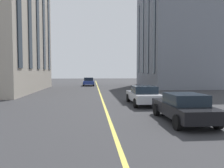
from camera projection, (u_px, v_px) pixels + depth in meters
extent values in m
cube|color=#D8C64C|center=(103.00, 101.00, 17.31)|extent=(80.00, 0.16, 0.01)
cube|color=black|center=(183.00, 109.00, 10.29)|extent=(4.40, 1.80, 0.55)
cube|color=#19232D|center=(185.00, 99.00, 10.05)|extent=(1.85, 1.58, 0.50)
cylinder|color=black|center=(156.00, 110.00, 11.68)|extent=(0.64, 0.22, 0.64)
cylinder|color=black|center=(187.00, 109.00, 11.83)|extent=(0.64, 0.22, 0.64)
cylinder|color=black|center=(177.00, 122.00, 8.79)|extent=(0.64, 0.22, 0.64)
cylinder|color=black|center=(218.00, 122.00, 8.95)|extent=(0.64, 0.22, 0.64)
cube|color=#B7BABF|center=(143.00, 96.00, 15.70)|extent=(4.40, 1.80, 0.55)
cube|color=#19232D|center=(144.00, 89.00, 15.46)|extent=(1.85, 1.58, 0.50)
cylinder|color=black|center=(128.00, 98.00, 17.09)|extent=(0.64, 0.22, 0.64)
cylinder|color=black|center=(149.00, 98.00, 17.24)|extent=(0.64, 0.22, 0.64)
cylinder|color=black|center=(136.00, 103.00, 14.20)|extent=(0.64, 0.22, 0.64)
cylinder|color=black|center=(161.00, 103.00, 14.36)|extent=(0.64, 0.22, 0.64)
cube|color=navy|center=(89.00, 82.00, 36.95)|extent=(3.90, 1.75, 0.55)
cube|color=#19232D|center=(89.00, 79.00, 37.12)|extent=(1.64, 1.54, 0.55)
cylinder|color=black|center=(94.00, 84.00, 35.77)|extent=(0.60, 0.21, 0.60)
cylinder|color=black|center=(83.00, 84.00, 35.61)|extent=(0.60, 0.21, 0.60)
cylinder|color=black|center=(94.00, 84.00, 38.33)|extent=(0.60, 0.21, 0.60)
cylinder|color=black|center=(84.00, 84.00, 38.17)|extent=(0.60, 0.21, 0.60)
cube|color=#A89E8E|center=(1.00, 10.00, 25.81)|extent=(16.94, 8.50, 19.51)
cube|color=#19232D|center=(38.00, 8.00, 26.18)|extent=(1.10, 0.10, 14.83)
cube|color=#19232D|center=(44.00, 15.00, 29.55)|extent=(1.10, 0.10, 14.83)
cube|color=#19232D|center=(49.00, 21.00, 32.92)|extent=(1.10, 0.10, 14.83)
cube|color=slate|center=(174.00, 38.00, 34.11)|extent=(13.15, 9.18, 15.57)
cube|color=#19232D|center=(154.00, 29.00, 28.77)|extent=(1.10, 0.10, 11.83)
cube|color=#19232D|center=(148.00, 34.00, 32.03)|extent=(1.10, 0.10, 11.83)
cube|color=#19232D|center=(143.00, 37.00, 35.30)|extent=(1.10, 0.10, 11.83)
cube|color=#19232D|center=(138.00, 40.00, 38.57)|extent=(1.10, 0.10, 11.83)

